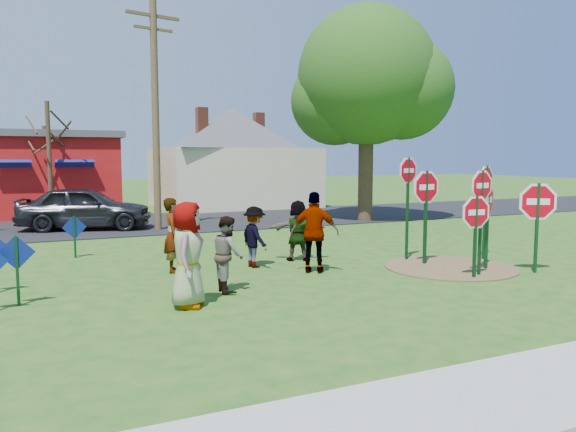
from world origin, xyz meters
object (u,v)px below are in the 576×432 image
at_px(person_b, 173,235).
at_px(person_a, 187,255).
at_px(utility_pole, 155,111).
at_px(suv, 85,208).
at_px(stop_sign_b, 408,182).
at_px(stop_sign_c, 481,198).
at_px(stop_sign_d, 486,189).
at_px(stop_sign_a, 476,219).
at_px(leafy_tree, 370,83).

bearing_deg(person_b, person_a, -176.60).
xyz_separation_m(person_a, utility_pole, (1.79, 11.02, 3.42)).
bearing_deg(person_a, suv, 29.22).
relative_size(stop_sign_b, stop_sign_c, 1.11).
height_order(person_b, suv, person_b).
xyz_separation_m(stop_sign_d, person_b, (-7.94, 1.86, -1.01)).
distance_m(stop_sign_b, person_b, 6.20).
xyz_separation_m(stop_sign_b, utility_pole, (-4.69, 8.88, 2.30)).
bearing_deg(utility_pole, stop_sign_d, -55.40).
relative_size(stop_sign_c, stop_sign_d, 0.96).
height_order(stop_sign_b, utility_pole, utility_pole).
distance_m(stop_sign_c, person_b, 7.22).
relative_size(stop_sign_b, suv, 0.60).
distance_m(stop_sign_c, utility_pole, 12.53).
distance_m(stop_sign_c, person_a, 6.84).
xyz_separation_m(stop_sign_a, person_b, (-5.99, 3.58, -0.47)).
distance_m(stop_sign_b, stop_sign_c, 2.36).
distance_m(stop_sign_a, stop_sign_d, 2.65).
bearing_deg(suv, stop_sign_c, -133.22).
bearing_deg(stop_sign_a, person_b, 152.61).
bearing_deg(suv, stop_sign_d, -124.22).
height_order(suv, leafy_tree, leafy_tree).
xyz_separation_m(stop_sign_b, person_a, (-6.48, -2.14, -1.12)).
bearing_deg(utility_pole, leafy_tree, -4.47).
xyz_separation_m(stop_sign_b, leafy_tree, (4.11, 8.19, 3.71)).
bearing_deg(stop_sign_b, person_a, -177.72).
relative_size(person_a, suv, 0.41).
bearing_deg(leafy_tree, stop_sign_a, -111.02).
xyz_separation_m(stop_sign_c, suv, (-7.45, 12.44, -0.95)).
xyz_separation_m(person_a, leafy_tree, (10.59, 10.33, 4.83)).
height_order(stop_sign_d, person_a, stop_sign_d).
bearing_deg(utility_pole, stop_sign_c, -65.95).
distance_m(stop_sign_b, person_a, 6.92).
relative_size(person_b, suv, 0.37).
height_order(stop_sign_c, utility_pole, utility_pole).
distance_m(stop_sign_c, stop_sign_d, 2.27).
height_order(stop_sign_c, leafy_tree, leafy_tree).
distance_m(stop_sign_c, leafy_tree, 11.87).
bearing_deg(utility_pole, stop_sign_b, -62.14).
xyz_separation_m(stop_sign_d, person_a, (-8.44, -1.38, -0.93)).
distance_m(utility_pole, leafy_tree, 8.94).
height_order(stop_sign_c, stop_sign_d, stop_sign_d).
relative_size(stop_sign_b, leafy_tree, 0.32).
xyz_separation_m(stop_sign_d, utility_pole, (-6.65, 9.64, 2.49)).
xyz_separation_m(stop_sign_a, leafy_tree, (4.10, 10.67, 4.44)).
height_order(stop_sign_a, stop_sign_c, stop_sign_c).
distance_m(stop_sign_d, person_a, 8.60).
bearing_deg(leafy_tree, utility_pole, 175.53).
bearing_deg(person_a, stop_sign_b, -45.55).
xyz_separation_m(stop_sign_c, stop_sign_d, (1.65, 1.56, 0.10)).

